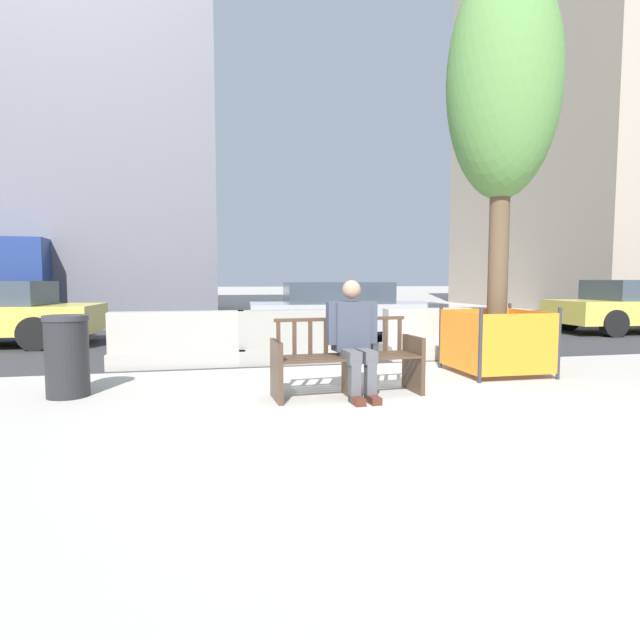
% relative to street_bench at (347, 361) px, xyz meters
% --- Properties ---
extents(ground_plane, '(200.00, 200.00, 0.00)m').
position_rel_street_bench_xyz_m(ground_plane, '(0.40, -0.70, -0.40)').
color(ground_plane, '#ADA89E').
extents(street_asphalt, '(120.00, 12.00, 0.01)m').
position_rel_street_bench_xyz_m(street_asphalt, '(0.40, 8.00, -0.39)').
color(street_asphalt, '#333335').
rests_on(street_asphalt, ground).
extents(street_bench, '(1.72, 0.63, 0.88)m').
position_rel_street_bench_xyz_m(street_bench, '(0.00, 0.00, 0.00)').
color(street_bench, '#473323').
rests_on(street_bench, ground).
extents(seated_person, '(0.59, 0.74, 1.31)m').
position_rel_street_bench_xyz_m(seated_person, '(0.06, -0.05, 0.29)').
color(seated_person, '#383D4C').
rests_on(seated_person, ground).
extents(jersey_barrier_centre, '(2.00, 0.69, 0.84)m').
position_rel_street_bench_xyz_m(jersey_barrier_centre, '(-0.11, 2.43, -0.06)').
color(jersey_barrier_centre, gray).
rests_on(jersey_barrier_centre, ground).
extents(jersey_barrier_left, '(2.00, 0.69, 0.84)m').
position_rel_street_bench_xyz_m(jersey_barrier_left, '(-2.02, 2.43, -0.06)').
color(jersey_barrier_left, '#9E998E').
rests_on(jersey_barrier_left, ground).
extents(jersey_barrier_right, '(2.00, 0.68, 0.84)m').
position_rel_street_bench_xyz_m(jersey_barrier_right, '(2.32, 2.42, -0.06)').
color(jersey_barrier_right, '#ADA89E').
rests_on(jersey_barrier_right, ground).
extents(street_tree, '(1.51, 1.51, 5.61)m').
position_rel_street_bench_xyz_m(street_tree, '(2.41, 0.87, 3.54)').
color(street_tree, brown).
rests_on(street_tree, ground).
extents(construction_fence, '(1.19, 1.19, 0.96)m').
position_rel_street_bench_xyz_m(construction_fence, '(2.41, 0.87, 0.08)').
color(construction_fence, '#2D2D33').
rests_on(construction_fence, ground).
extents(car_taxi_near, '(4.19, 1.96, 1.32)m').
position_rel_street_bench_xyz_m(car_taxi_near, '(8.84, 5.11, 0.26)').
color(car_taxi_near, '#DBC64C').
rests_on(car_taxi_near, ground).
extents(car_sedan_far, '(4.20, 2.06, 1.27)m').
position_rel_street_bench_xyz_m(car_sedan_far, '(1.30, 5.19, 0.26)').
color(car_sedan_far, '#B7B7BC').
rests_on(car_sedan_far, ground).
extents(trash_bin, '(0.48, 0.48, 0.92)m').
position_rel_street_bench_xyz_m(trash_bin, '(-3.10, 0.60, 0.07)').
color(trash_bin, '#232326').
rests_on(trash_bin, ground).
extents(building_centre_left, '(11.11, 12.11, 20.41)m').
position_rel_street_bench_xyz_m(building_centre_left, '(-6.91, 14.55, 9.81)').
color(building_centre_left, slate).
rests_on(building_centre_left, ground).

